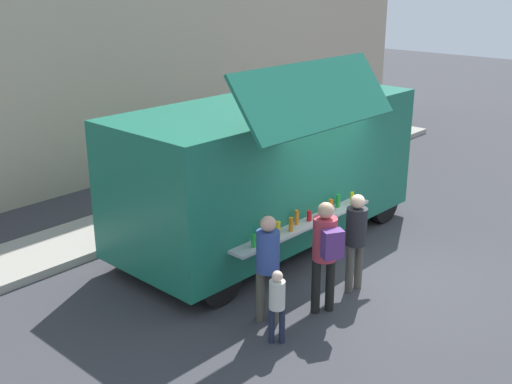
{
  "coord_description": "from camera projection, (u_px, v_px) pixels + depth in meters",
  "views": [
    {
      "loc": [
        -8.77,
        -5.07,
        4.96
      ],
      "look_at": [
        -0.92,
        1.91,
        1.3
      ],
      "focal_mm": 44.5,
      "sensor_mm": 36.0,
      "label": 1
    }
  ],
  "objects": [
    {
      "name": "customer_mid_with_backpack",
      "position": [
        326.0,
        247.0,
        9.4
      ],
      "size": [
        0.5,
        0.58,
        1.78
      ],
      "rotation": [
        0.0,
        0.0,
        1.04
      ],
      "color": "black",
      "rests_on": "ground"
    },
    {
      "name": "customer_rear_waiting",
      "position": [
        268.0,
        260.0,
        9.18
      ],
      "size": [
        0.34,
        0.34,
        1.69
      ],
      "rotation": [
        0.0,
        0.0,
        0.52
      ],
      "color": "#4D4B3F",
      "rests_on": "ground"
    },
    {
      "name": "child_near_queue",
      "position": [
        277.0,
        300.0,
        8.74
      ],
      "size": [
        0.23,
        0.23,
        1.12
      ],
      "rotation": [
        0.0,
        0.0,
        0.74
      ],
      "color": "#1D243A",
      "rests_on": "ground"
    },
    {
      "name": "curb_strip",
      "position": [
        8.0,
        265.0,
        11.14
      ],
      "size": [
        28.0,
        1.6,
        0.15
      ],
      "primitive_type": "cube",
      "color": "#9E998E",
      "rests_on": "ground"
    },
    {
      "name": "ground_plane",
      "position": [
        373.0,
        274.0,
        11.0
      ],
      "size": [
        60.0,
        60.0,
        0.0
      ],
      "primitive_type": "plane",
      "color": "#38383D"
    },
    {
      "name": "customer_front_ordering",
      "position": [
        356.0,
        234.0,
        10.13
      ],
      "size": [
        0.35,
        0.34,
        1.66
      ],
      "rotation": [
        0.0,
        0.0,
        1.42
      ],
      "color": "#4F4B42",
      "rests_on": "ground"
    },
    {
      "name": "food_truck_main",
      "position": [
        269.0,
        167.0,
        11.86
      ],
      "size": [
        6.19,
        3.24,
        3.62
      ],
      "rotation": [
        0.0,
        0.0,
        -0.02
      ],
      "color": "#1A6C53",
      "rests_on": "ground"
    },
    {
      "name": "trash_bin",
      "position": [
        297.0,
        156.0,
        16.35
      ],
      "size": [
        0.6,
        0.6,
        0.94
      ],
      "primitive_type": "cylinder",
      "color": "#2B5D3A",
      "rests_on": "ground"
    }
  ]
}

